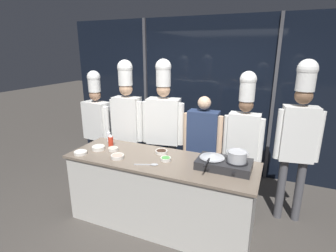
{
  "coord_description": "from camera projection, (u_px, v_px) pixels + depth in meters",
  "views": [
    {
      "loc": [
        1.24,
        -2.63,
        2.17
      ],
      "look_at": [
        0.0,
        0.25,
        1.24
      ],
      "focal_mm": 28.0,
      "sensor_mm": 36.0,
      "label": 1
    }
  ],
  "objects": [
    {
      "name": "frying_pan",
      "position": [
        212.0,
        156.0,
        2.93
      ],
      "size": [
        0.28,
        0.49,
        0.05
      ],
      "color": "#ADAFB5",
      "rests_on": "portable_stove"
    },
    {
      "name": "demo_counter",
      "position": [
        160.0,
        192.0,
        3.28
      ],
      "size": [
        2.31,
        0.77,
        0.89
      ],
      "color": "beige",
      "rests_on": "ground_plane"
    },
    {
      "name": "squeeze_bottle_clear",
      "position": [
        109.0,
        136.0,
        3.74
      ],
      "size": [
        0.05,
        0.05,
        0.17
      ],
      "color": "white",
      "rests_on": "demo_counter"
    },
    {
      "name": "chef_head",
      "position": [
        97.0,
        121.0,
        4.22
      ],
      "size": [
        0.57,
        0.28,
        1.85
      ],
      "rotation": [
        0.0,
        0.0,
        3.01
      ],
      "color": "#4C4C51",
      "rests_on": "ground_plane"
    },
    {
      "name": "chef_pastry",
      "position": [
        244.0,
        133.0,
        3.41
      ],
      "size": [
        0.51,
        0.21,
        1.91
      ],
      "rotation": [
        0.0,
        0.0,
        3.13
      ],
      "color": "#4C4C51",
      "rests_on": "ground_plane"
    },
    {
      "name": "prep_bowl_onion",
      "position": [
        98.0,
        148.0,
        3.44
      ],
      "size": [
        0.17,
        0.17,
        0.05
      ],
      "color": "silver",
      "rests_on": "demo_counter"
    },
    {
      "name": "chef_sous",
      "position": [
        127.0,
        116.0,
        3.95
      ],
      "size": [
        0.53,
        0.23,
        2.02
      ],
      "rotation": [
        0.0,
        0.0,
        3.2
      ],
      "color": "#232326",
      "rests_on": "ground_plane"
    },
    {
      "name": "portable_stove",
      "position": [
        224.0,
        164.0,
        2.9
      ],
      "size": [
        0.59,
        0.37,
        0.11
      ],
      "color": "#28282B",
      "rests_on": "demo_counter"
    },
    {
      "name": "prep_bowl_noodles",
      "position": [
        113.0,
        149.0,
        3.41
      ],
      "size": [
        0.13,
        0.13,
        0.04
      ],
      "color": "silver",
      "rests_on": "demo_counter"
    },
    {
      "name": "person_guest",
      "position": [
        203.0,
        140.0,
        3.66
      ],
      "size": [
        0.55,
        0.23,
        1.56
      ],
      "rotation": [
        0.0,
        0.0,
        3.16
      ],
      "color": "#232326",
      "rests_on": "ground_plane"
    },
    {
      "name": "squeeze_bottle_chili",
      "position": [
        111.0,
        140.0,
        3.56
      ],
      "size": [
        0.07,
        0.07,
        0.17
      ],
      "color": "red",
      "rests_on": "demo_counter"
    },
    {
      "name": "prep_bowl_soy_glaze",
      "position": [
        161.0,
        152.0,
        3.32
      ],
      "size": [
        0.16,
        0.16,
        0.04
      ],
      "color": "silver",
      "rests_on": "demo_counter"
    },
    {
      "name": "serving_spoon_slotted",
      "position": [
        151.0,
        165.0,
        2.99
      ],
      "size": [
        0.27,
        0.13,
        0.02
      ],
      "color": "#B2B5BA",
      "rests_on": "demo_counter"
    },
    {
      "name": "chef_line",
      "position": [
        164.0,
        121.0,
        3.82
      ],
      "size": [
        0.61,
        0.32,
        2.04
      ],
      "rotation": [
        0.0,
        0.0,
        3.3
      ],
      "color": "#4C4C51",
      "rests_on": "ground_plane"
    },
    {
      "name": "window_wall_back",
      "position": [
        204.0,
        96.0,
        4.68
      ],
      "size": [
        5.43,
        0.09,
        2.7
      ],
      "color": "black",
      "rests_on": "ground_plane"
    },
    {
      "name": "prep_bowl_scallions",
      "position": [
        166.0,
        159.0,
        3.11
      ],
      "size": [
        0.13,
        0.13,
        0.04
      ],
      "color": "silver",
      "rests_on": "demo_counter"
    },
    {
      "name": "ground_plane",
      "position": [
        160.0,
        222.0,
        3.4
      ],
      "size": [
        24.0,
        24.0,
        0.0
      ],
      "primitive_type": "plane",
      "color": "#47423D"
    },
    {
      "name": "prep_bowl_rice",
      "position": [
        81.0,
        152.0,
        3.3
      ],
      "size": [
        0.16,
        0.16,
        0.04
      ],
      "color": "silver",
      "rests_on": "demo_counter"
    },
    {
      "name": "stock_pot",
      "position": [
        237.0,
        156.0,
        2.82
      ],
      "size": [
        0.23,
        0.21,
        0.12
      ],
      "color": "#B7BABF",
      "rests_on": "portable_stove"
    },
    {
      "name": "chef_apprentice",
      "position": [
        299.0,
        129.0,
        3.14
      ],
      "size": [
        0.51,
        0.27,
        2.06
      ],
      "rotation": [
        0.0,
        0.0,
        3.31
      ],
      "color": "#4C4C51",
      "rests_on": "ground_plane"
    },
    {
      "name": "prep_bowl_shrimp",
      "position": [
        117.0,
        156.0,
        3.18
      ],
      "size": [
        0.16,
        0.16,
        0.04
      ],
      "color": "silver",
      "rests_on": "demo_counter"
    }
  ]
}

